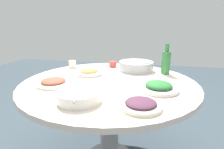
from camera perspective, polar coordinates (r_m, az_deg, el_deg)
round_dining_table at (r=1.39m, az=-0.88°, el=-7.28°), size 1.29×1.29×0.72m
rice_bowl at (r=1.65m, az=7.75°, el=2.80°), size 0.31×0.31×0.09m
soup_bowl at (r=1.00m, az=-10.48°, el=-6.92°), size 0.26×0.24×0.06m
dish_greens at (r=1.18m, az=14.75°, el=-3.88°), size 0.25×0.25×0.06m
dish_stirfry at (r=1.31m, az=-18.29°, el=-2.37°), size 0.23×0.23×0.05m
dish_eggplant at (r=0.92m, az=9.23°, el=-9.43°), size 0.21×0.21×0.04m
dish_tofu_braise at (r=1.52m, az=-7.34°, el=0.67°), size 0.22×0.22×0.04m
green_bottle at (r=1.58m, az=16.93°, el=3.89°), size 0.07×0.07×0.26m
tea_cup_near at (r=1.78m, az=0.28°, el=3.35°), size 0.08×0.08×0.06m
tea_cup_far at (r=1.78m, az=-12.60°, el=3.23°), size 0.07×0.07×0.07m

